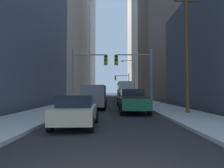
{
  "coord_description": "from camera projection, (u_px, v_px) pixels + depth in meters",
  "views": [
    {
      "loc": [
        -0.01,
        -3.68,
        1.71
      ],
      "look_at": [
        0.0,
        22.17,
        2.6
      ],
      "focal_mm": 33.78,
      "sensor_mm": 36.0,
      "label": 1
    }
  ],
  "objects": [
    {
      "name": "sidewalk_left",
      "position": [
        92.0,
        98.0,
        53.59
      ],
      "size": [
        3.53,
        160.0,
        0.15
      ],
      "primitive_type": "cube",
      "color": "#9E9E99",
      "rests_on": "ground"
    },
    {
      "name": "sidewalk_right",
      "position": [
        132.0,
        98.0,
        53.59
      ],
      "size": [
        3.53,
        160.0,
        0.15
      ],
      "primitive_type": "cube",
      "color": "#9E9E99",
      "rests_on": "ground"
    },
    {
      "name": "city_bus",
      "position": [
        124.0,
        90.0,
        40.57
      ],
      "size": [
        2.67,
        11.5,
        3.4
      ],
      "color": "silver",
      "rests_on": "ground"
    },
    {
      "name": "pickup_truck_green",
      "position": [
        133.0,
        101.0,
        16.71
      ],
      "size": [
        2.2,
        5.41,
        1.9
      ],
      "color": "#195938",
      "rests_on": "ground"
    },
    {
      "name": "cargo_van_grey",
      "position": [
        95.0,
        96.0,
        20.13
      ],
      "size": [
        2.16,
        5.22,
        2.26
      ],
      "color": "slate",
      "rests_on": "ground"
    },
    {
      "name": "sedan_beige",
      "position": [
        76.0,
        111.0,
        10.11
      ],
      "size": [
        1.95,
        4.26,
        1.52
      ],
      "color": "#C6B793",
      "rests_on": "ground"
    },
    {
      "name": "sedan_maroon",
      "position": [
        125.0,
        99.0,
        25.53
      ],
      "size": [
        1.95,
        4.25,
        1.52
      ],
      "color": "maroon",
      "rests_on": "ground"
    },
    {
      "name": "sedan_navy",
      "position": [
        100.0,
        98.0,
        31.09
      ],
      "size": [
        1.95,
        4.2,
        1.52
      ],
      "color": "#141E4C",
      "rests_on": "ground"
    },
    {
      "name": "traffic_signal_near_left",
      "position": [
        88.0,
        68.0,
        21.21
      ],
      "size": [
        3.61,
        0.44,
        6.0
      ],
      "color": "gray",
      "rests_on": "ground"
    },
    {
      "name": "traffic_signal_near_right",
      "position": [
        135.0,
        68.0,
        21.21
      ],
      "size": [
        3.83,
        0.44,
        6.0
      ],
      "color": "gray",
      "rests_on": "ground"
    },
    {
      "name": "traffic_signal_far_right",
      "position": [
        123.0,
        82.0,
        49.85
      ],
      "size": [
        3.46,
        0.44,
        6.0
      ],
      "color": "gray",
      "rests_on": "ground"
    },
    {
      "name": "utility_pole_right",
      "position": [
        187.0,
        44.0,
        15.45
      ],
      "size": [
        2.2,
        0.28,
        9.82
      ],
      "color": "brown",
      "rests_on": "ground"
    },
    {
      "name": "street_lamp_right",
      "position": [
        132.0,
        76.0,
        38.2
      ],
      "size": [
        2.54,
        0.32,
        7.5
      ],
      "color": "gray",
      "rests_on": "ground"
    },
    {
      "name": "building_left_mid_office",
      "position": [
        33.0,
        33.0,
        50.65
      ],
      "size": [
        22.96,
        30.0,
        31.73
      ],
      "primitive_type": "cube",
      "color": "#B7A893",
      "rests_on": "ground"
    },
    {
      "name": "building_left_far_tower",
      "position": [
        70.0,
        16.0,
        91.83
      ],
      "size": [
        20.57,
        24.67,
        68.76
      ],
      "primitive_type": "cube",
      "color": "#93939E",
      "rests_on": "ground"
    },
    {
      "name": "building_right_mid_block",
      "position": [
        187.0,
        34.0,
        53.17
      ],
      "size": [
        22.71,
        18.26,
        32.31
      ],
      "primitive_type": "cube",
      "color": "#66564C",
      "rests_on": "ground"
    },
    {
      "name": "building_right_far_highrise",
      "position": [
        157.0,
        15.0,
        97.01
      ],
      "size": [
        25.88,
        21.65,
        74.2
      ],
      "primitive_type": "cube",
      "color": "#B7A893",
      "rests_on": "ground"
    }
  ]
}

